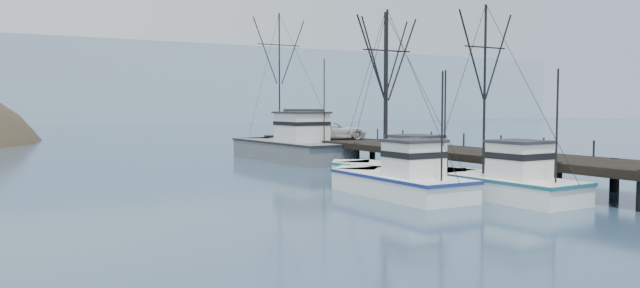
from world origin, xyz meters
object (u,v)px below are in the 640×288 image
at_px(trawler_near, 497,183).
at_px(trawler_far, 396,172).
at_px(pier, 419,150).
at_px(trawler_mid, 396,181).
at_px(pier_shed, 304,122).
at_px(work_vessel, 288,147).
at_px(pickup_truck, 335,131).

distance_m(trawler_near, trawler_far, 7.72).
distance_m(pier, trawler_mid, 13.46).
height_order(trawler_near, pier_shed, trawler_near).
height_order(trawler_near, work_vessel, work_vessel).
xyz_separation_m(trawler_far, pier_shed, (6.12, 23.47, 2.60)).
xyz_separation_m(pier, pier_shed, (-0.40, 18.00, 1.73)).
bearing_deg(work_vessel, pier, -74.39).
bearing_deg(work_vessel, trawler_far, -97.14).
bearing_deg(trawler_mid, pier_shed, 71.56).
distance_m(work_vessel, pickup_truck, 4.82).
distance_m(trawler_mid, pier_shed, 29.05).
bearing_deg(pickup_truck, work_vessel, 58.14).
height_order(trawler_mid, pickup_truck, trawler_mid).
distance_m(pier_shed, pickup_truck, 6.77).
relative_size(trawler_near, work_vessel, 0.64).
bearing_deg(trawler_mid, work_vessel, 76.98).
distance_m(pier, pier_shed, 18.09).
bearing_deg(pickup_truck, trawler_mid, 169.33).
xyz_separation_m(trawler_near, pier_shed, (4.87, 31.08, 2.60)).
height_order(trawler_far, work_vessel, work_vessel).
relative_size(trawler_far, pickup_truck, 1.95).
relative_size(work_vessel, pier_shed, 5.48).
bearing_deg(work_vessel, trawler_near, -92.57).
height_order(pier, trawler_far, trawler_far).
height_order(pier, trawler_near, trawler_near).
height_order(pier, trawler_mid, trawler_mid).
bearing_deg(trawler_near, work_vessel, 87.43).
bearing_deg(trawler_mid, pier, 44.70).
bearing_deg(trawler_far, trawler_mid, -127.23).
height_order(pier, pier_shed, pier_shed).
bearing_deg(trawler_near, trawler_far, 99.36).
bearing_deg(pickup_truck, trawler_far, 173.32).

